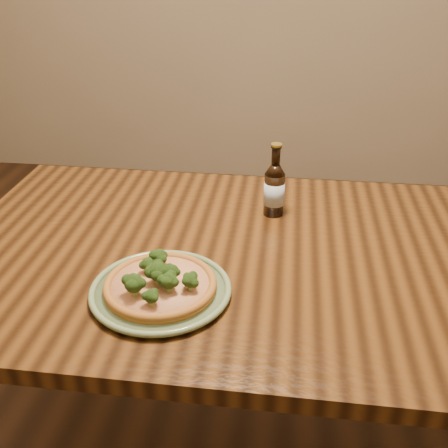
# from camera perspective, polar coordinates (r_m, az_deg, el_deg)

# --- Properties ---
(table) EXTENTS (1.60, 0.90, 0.75)m
(table) POSITION_cam_1_polar(r_m,az_deg,el_deg) (1.33, 5.02, -6.49)
(table) COLOR #45270E
(table) RESTS_ON ground
(plate) EXTENTS (0.30, 0.30, 0.02)m
(plate) POSITION_cam_1_polar(r_m,az_deg,el_deg) (1.14, -6.90, -7.16)
(plate) COLOR #687E56
(plate) RESTS_ON table
(pizza) EXTENTS (0.24, 0.24, 0.07)m
(pizza) POSITION_cam_1_polar(r_m,az_deg,el_deg) (1.13, -6.98, -6.48)
(pizza) COLOR #995E22
(pizza) RESTS_ON plate
(beer_bottle) EXTENTS (0.06, 0.06, 0.20)m
(beer_bottle) POSITION_cam_1_polar(r_m,az_deg,el_deg) (1.42, 5.49, 3.82)
(beer_bottle) COLOR black
(beer_bottle) RESTS_ON table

